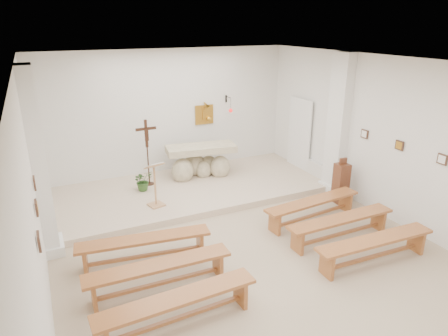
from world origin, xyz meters
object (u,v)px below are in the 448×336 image
lectern (155,184)px  bench_left_third (178,304)px  bench_right_second (341,223)px  bench_left_front (144,244)px  donation_pedestal (341,183)px  crucifix_stand (147,148)px  bench_left_second (159,270)px  bench_right_third (375,245)px  bench_right_front (313,205)px  altar (200,163)px

lectern → bench_left_third: 3.83m
bench_right_second → bench_left_front: bearing=166.3°
donation_pedestal → bench_left_front: (-4.97, -0.53, -0.12)m
lectern → crucifix_stand: crucifix_stand is taller
crucifix_stand → bench_left_front: size_ratio=0.71×
bench_left_second → bench_left_third: bearing=-88.4°
lectern → bench_right_third: 4.77m
donation_pedestal → bench_left_second: size_ratio=0.47×
bench_right_front → bench_left_third: same height
altar → lectern: bearing=-132.6°
bench_left_front → bench_right_second: (3.74, -0.91, 0.00)m
donation_pedestal → bench_right_second: bearing=-128.4°
bench_right_second → altar: bearing=107.4°
donation_pedestal → bench_left_second: (-4.97, -1.44, -0.12)m
altar → lectern: 2.12m
bench_left_front → bench_right_third: size_ratio=1.01×
bench_right_front → altar: bearing=106.6°
crucifix_stand → bench_left_third: size_ratio=0.72×
bench_left_front → donation_pedestal: bearing=14.1°
donation_pedestal → bench_right_second: donation_pedestal is taller
crucifix_stand → bench_right_third: size_ratio=0.72×
bench_left_second → bench_right_third: bearing=-12.0°
altar → crucifix_stand: 1.57m
bench_right_front → bench_left_third: 4.15m
altar → bench_left_third: 5.62m
bench_right_front → bench_left_second: bearing=-171.7°
altar → bench_left_second: bearing=-111.9°
donation_pedestal → bench_right_second: 1.90m
bench_left_front → bench_right_second: bearing=-5.7°
altar → bench_right_second: size_ratio=0.81×
lectern → bench_left_front: bearing=-126.5°
altar → donation_pedestal: bearing=-38.5°
bench_left_second → bench_right_second: size_ratio=1.00×
lectern → bench_left_second: bearing=-119.9°
bench_left_third → bench_right_third: same height
bench_right_front → bench_right_third: 1.81m
bench_left_third → bench_right_third: size_ratio=1.00×
altar → bench_left_third: size_ratio=0.81×
bench_left_front → bench_right_third: bearing=-17.9°
donation_pedestal → bench_right_front: 1.35m
bench_left_front → bench_right_third: (3.74, -1.81, 0.00)m
altar → crucifix_stand: crucifix_stand is taller
altar → bench_left_second: size_ratio=0.81×
crucifix_stand → bench_right_second: size_ratio=0.72×
bench_left_second → bench_right_second: 3.74m
bench_left_second → bench_right_front: bearing=15.3°
crucifix_stand → bench_right_second: (2.75, -4.16, -0.77)m
altar → bench_left_third: bearing=-107.2°
bench_right_front → bench_right_third: size_ratio=1.00×
donation_pedestal → bench_left_front: donation_pedestal is taller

